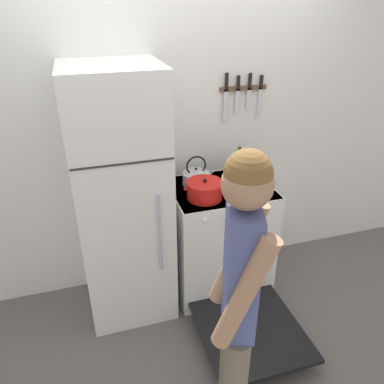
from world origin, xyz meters
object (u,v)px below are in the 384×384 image
(refrigerator, at_px, (123,201))
(utensil_jar, at_px, (238,169))
(tea_kettle, at_px, (196,176))
(stove_range, at_px, (221,241))
(dutch_oven_pot, at_px, (205,190))
(person, at_px, (238,303))

(refrigerator, bearing_deg, utensil_jar, 7.90)
(tea_kettle, bearing_deg, stove_range, -45.42)
(refrigerator, distance_m, tea_kettle, 0.60)
(stove_range, bearing_deg, utensil_jar, 41.12)
(refrigerator, relative_size, dutch_oven_pot, 6.09)
(stove_range, height_order, person, person)
(person, bearing_deg, utensil_jar, -5.71)
(stove_range, distance_m, person, 1.34)
(tea_kettle, distance_m, utensil_jar, 0.35)
(utensil_jar, bearing_deg, refrigerator, -172.10)
(refrigerator, xyz_separation_m, dutch_oven_pot, (0.57, -0.12, 0.06))
(utensil_jar, height_order, person, person)
(dutch_oven_pot, distance_m, person, 1.11)
(refrigerator, relative_size, person, 1.08)
(refrigerator, height_order, dutch_oven_pot, refrigerator)
(tea_kettle, distance_m, person, 1.35)
(stove_range, bearing_deg, dutch_oven_pot, -154.70)
(person, bearing_deg, refrigerator, 34.13)
(refrigerator, bearing_deg, tea_kettle, 11.83)
(stove_range, distance_m, utensil_jar, 0.60)
(stove_range, height_order, dutch_oven_pot, dutch_oven_pot)
(stove_range, height_order, utensil_jar, utensil_jar)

